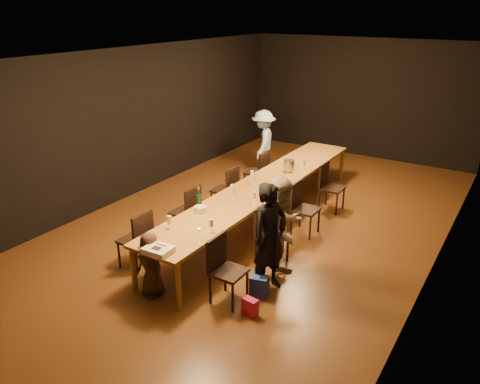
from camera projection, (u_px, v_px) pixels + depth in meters
The scene contains 30 objects.
ground at pixel (263, 222), 8.67m from camera, with size 10.00×10.00×0.00m, color #422910.
room_shell at pixel (265, 111), 7.89m from camera, with size 6.04×10.04×3.02m.
table at pixel (263, 187), 8.41m from camera, with size 0.90×6.00×0.75m.
chair_right_0 at pixel (229, 271), 6.19m from camera, with size 0.42×0.42×0.93m, color black, non-canonical shape.
chair_right_1 at pixel (272, 236), 7.13m from camera, with size 0.42×0.42×0.93m, color black, non-canonical shape.
chair_right_2 at pixel (306, 209), 8.07m from camera, with size 0.42×0.42×0.93m, color black, non-canonical shape.
chair_right_3 at pixel (332, 188), 9.01m from camera, with size 0.42×0.42×0.93m, color black, non-canonical shape.
chair_left_0 at pixel (135, 239), 7.04m from camera, with size 0.42×0.42×0.93m, color black, non-canonical shape.
chair_left_1 at pixel (185, 211), 7.98m from camera, with size 0.42×0.42×0.93m, color black, non-canonical shape.
chair_left_2 at pixel (224, 190), 8.92m from camera, with size 0.42×0.42×0.93m, color black, non-canonical shape.
chair_left_3 at pixel (256, 172), 9.86m from camera, with size 0.42×0.42×0.93m, color black, non-canonical shape.
woman_birthday at pixel (270, 238), 6.36m from camera, with size 0.58×0.38×1.59m, color black.
woman_tan at pixel (282, 229), 6.65m from camera, with size 0.76×0.59×1.56m, color beige.
man_blue at pixel (263, 142), 10.91m from camera, with size 0.98×0.56×1.51m, color #97C6E9.
child at pixel (151, 264), 6.35m from camera, with size 0.46×0.30×0.93m, color #3C2A22.
gift_bag_red at pixel (250, 307), 6.03m from camera, with size 0.20×0.11×0.24m, color #CA1E4E.
gift_bag_blue at pixel (259, 286), 6.41m from camera, with size 0.24×0.16×0.30m, color #2945B5.
birthday_cake at pixel (158, 250), 6.06m from camera, with size 0.37×0.30×0.08m.
plate_stack at pixel (200, 209), 7.23m from camera, with size 0.18×0.18×0.10m, color silver.
champagne_bottle at pixel (199, 198), 7.29m from camera, with size 0.09×0.09×0.38m, color black, non-canonical shape.
ice_bucket at pixel (289, 165), 9.00m from camera, with size 0.21×0.21×0.23m, color #B1B1B6.
wineglass_0 at pixel (169, 222), 6.68m from camera, with size 0.06×0.06×0.21m, color beige, non-canonical shape.
wineglass_1 at pixel (211, 226), 6.58m from camera, with size 0.06×0.06×0.21m, color beige, non-canonical shape.
wineglass_2 at pixel (232, 190), 7.83m from camera, with size 0.06×0.06×0.21m, color silver, non-canonical shape.
wineglass_3 at pixel (254, 198), 7.53m from camera, with size 0.06×0.06×0.21m, color beige, non-canonical shape.
wineglass_4 at pixel (252, 176), 8.47m from camera, with size 0.06×0.06×0.21m, color silver, non-canonical shape.
wineglass_5 at pixel (304, 165), 9.08m from camera, with size 0.06×0.06×0.21m, color silver, non-canonical shape.
tealight_near at pixel (199, 230), 6.66m from camera, with size 0.05×0.05×0.03m, color #B2B7B2.
tealight_mid at pixel (260, 192), 8.00m from camera, with size 0.05×0.05×0.03m, color #B2B7B2.
tealight_far at pixel (304, 164), 9.40m from camera, with size 0.05×0.05×0.03m, color #B2B7B2.
Camera 1 is at (3.85, -6.84, 3.75)m, focal length 35.00 mm.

